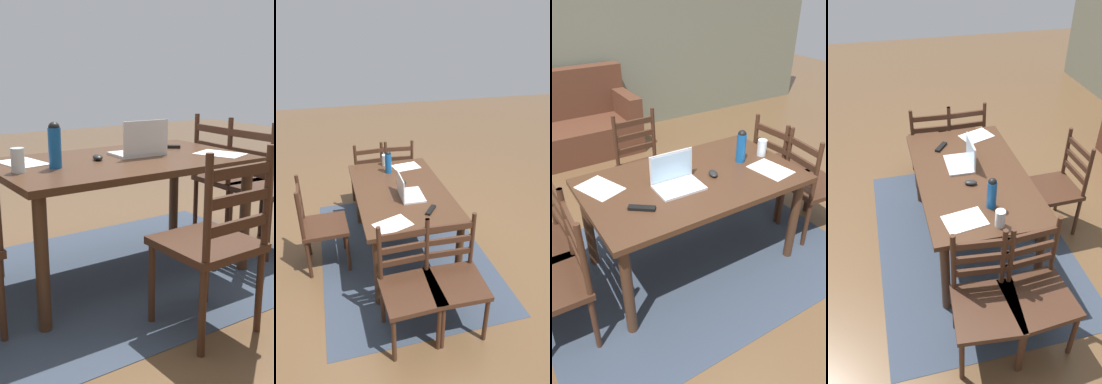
% 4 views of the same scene
% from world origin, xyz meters
% --- Properties ---
extents(ground_plane, '(14.00, 14.00, 0.00)m').
position_xyz_m(ground_plane, '(0.00, 0.00, 0.00)').
color(ground_plane, brown).
extents(area_rug, '(2.41, 1.72, 0.01)m').
position_xyz_m(area_rug, '(0.00, 0.00, 0.00)').
color(area_rug, '#333D4C').
rests_on(area_rug, ground).
extents(dining_table, '(1.55, 0.91, 0.75)m').
position_xyz_m(dining_table, '(0.00, 0.00, 0.66)').
color(dining_table, '#422819').
rests_on(dining_table, ground).
extents(chair_left_near, '(0.46, 0.46, 0.95)m').
position_xyz_m(chair_left_near, '(-1.06, -0.18, 0.46)').
color(chair_left_near, '#3D2316').
rests_on(chair_left_near, ground).
extents(chair_far_head, '(0.45, 0.45, 0.95)m').
position_xyz_m(chair_far_head, '(-0.00, 0.83, 0.46)').
color(chair_far_head, '#3D2316').
rests_on(chair_far_head, ground).
extents(chair_left_far, '(0.46, 0.46, 0.95)m').
position_xyz_m(chair_left_far, '(-1.06, 0.18, 0.46)').
color(chair_left_far, '#3D2316').
rests_on(chair_left_far, ground).
extents(chair_right_near, '(0.48, 0.48, 0.95)m').
position_xyz_m(chair_right_near, '(1.06, -0.18, 0.46)').
color(chair_right_near, '#3D2316').
rests_on(chair_right_near, ground).
extents(chair_right_far, '(0.47, 0.47, 0.95)m').
position_xyz_m(chair_right_far, '(1.06, 0.18, 0.46)').
color(chair_right_far, '#3D2316').
rests_on(chair_right_far, ground).
extents(laptop, '(0.32, 0.23, 0.23)m').
position_xyz_m(laptop, '(-0.15, -0.02, 0.81)').
color(laptop, silver).
rests_on(laptop, dining_table).
extents(water_bottle, '(0.07, 0.07, 0.25)m').
position_xyz_m(water_bottle, '(0.45, 0.03, 0.89)').
color(water_bottle, '#145199').
rests_on(water_bottle, dining_table).
extents(drinking_glass, '(0.07, 0.07, 0.13)m').
position_xyz_m(drinking_glass, '(0.66, 0.03, 0.82)').
color(drinking_glass, silver).
rests_on(drinking_glass, dining_table).
extents(computer_mouse, '(0.09, 0.11, 0.03)m').
position_xyz_m(computer_mouse, '(0.15, -0.04, 0.77)').
color(computer_mouse, black).
rests_on(computer_mouse, dining_table).
extents(tv_remote, '(0.16, 0.14, 0.02)m').
position_xyz_m(tv_remote, '(-0.47, -0.17, 0.76)').
color(tv_remote, black).
rests_on(tv_remote, dining_table).
extents(paper_stack_left, '(0.25, 0.33, 0.00)m').
position_xyz_m(paper_stack_left, '(0.56, -0.19, 0.75)').
color(paper_stack_left, white).
rests_on(paper_stack_left, dining_table).
extents(paper_stack_right, '(0.30, 0.35, 0.00)m').
position_xyz_m(paper_stack_right, '(-0.61, 0.21, 0.75)').
color(paper_stack_right, white).
rests_on(paper_stack_right, dining_table).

